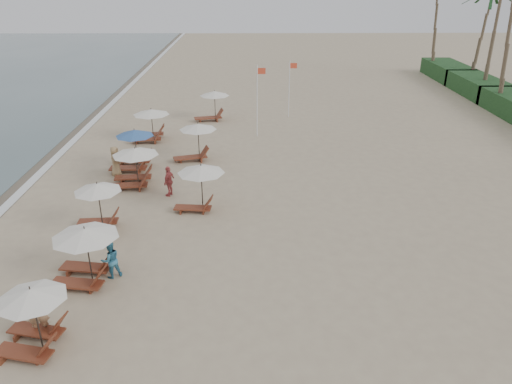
{
  "coord_description": "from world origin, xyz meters",
  "views": [
    {
      "loc": [
        0.67,
        -15.32,
        10.44
      ],
      "look_at": [
        1.0,
        4.89,
        1.3
      ],
      "focal_mm": 34.2,
      "sensor_mm": 36.0,
      "label": 1
    }
  ],
  "objects_px": {
    "inland_station_1": "(194,139)",
    "beachgoer_far_b": "(115,161)",
    "inland_station_0": "(198,182)",
    "flag_pole_near": "(258,98)",
    "lounger_station_3": "(132,166)",
    "beachgoer_near": "(38,312)",
    "beachgoer_mid_a": "(111,260)",
    "lounger_station_1": "(83,254)",
    "inland_station_2": "(211,104)",
    "lounger_station_0": "(30,318)",
    "beachgoer_far_a": "(169,181)",
    "lounger_station_4": "(132,151)",
    "lounger_station_5": "(149,125)",
    "lounger_station_2": "(96,208)"
  },
  "relations": [
    {
      "from": "inland_station_0",
      "to": "inland_station_1",
      "type": "height_order",
      "value": "same"
    },
    {
      "from": "lounger_station_5",
      "to": "flag_pole_near",
      "type": "height_order",
      "value": "flag_pole_near"
    },
    {
      "from": "beachgoer_far_a",
      "to": "lounger_station_4",
      "type": "bearing_deg",
      "value": -124.66
    },
    {
      "from": "inland_station_1",
      "to": "inland_station_2",
      "type": "relative_size",
      "value": 0.98
    },
    {
      "from": "inland_station_0",
      "to": "beachgoer_near",
      "type": "relative_size",
      "value": 1.45
    },
    {
      "from": "lounger_station_3",
      "to": "lounger_station_5",
      "type": "distance_m",
      "value": 7.71
    },
    {
      "from": "lounger_station_1",
      "to": "lounger_station_2",
      "type": "xyz_separation_m",
      "value": [
        -0.61,
        3.81,
        -0.03
      ]
    },
    {
      "from": "inland_station_0",
      "to": "flag_pole_near",
      "type": "xyz_separation_m",
      "value": [
        3.02,
        11.53,
        1.21
      ]
    },
    {
      "from": "lounger_station_3",
      "to": "inland_station_1",
      "type": "relative_size",
      "value": 0.98
    },
    {
      "from": "inland_station_2",
      "to": "beachgoer_far_b",
      "type": "relative_size",
      "value": 1.64
    },
    {
      "from": "lounger_station_5",
      "to": "beachgoer_far_a",
      "type": "distance_m",
      "value": 9.36
    },
    {
      "from": "lounger_station_0",
      "to": "beachgoer_far_a",
      "type": "height_order",
      "value": "lounger_station_0"
    },
    {
      "from": "lounger_station_1",
      "to": "inland_station_1",
      "type": "height_order",
      "value": "inland_station_1"
    },
    {
      "from": "lounger_station_1",
      "to": "inland_station_2",
      "type": "bearing_deg",
      "value": 81.43
    },
    {
      "from": "lounger_station_2",
      "to": "beachgoer_far_b",
      "type": "relative_size",
      "value": 1.36
    },
    {
      "from": "lounger_station_2",
      "to": "lounger_station_4",
      "type": "xyz_separation_m",
      "value": [
        -0.08,
        7.5,
        -0.08
      ]
    },
    {
      "from": "lounger_station_2",
      "to": "lounger_station_3",
      "type": "height_order",
      "value": "lounger_station_2"
    },
    {
      "from": "lounger_station_1",
      "to": "lounger_station_4",
      "type": "bearing_deg",
      "value": 93.49
    },
    {
      "from": "lounger_station_1",
      "to": "inland_station_2",
      "type": "distance_m",
      "value": 21.61
    },
    {
      "from": "lounger_station_1",
      "to": "beachgoer_far_b",
      "type": "relative_size",
      "value": 1.53
    },
    {
      "from": "inland_station_0",
      "to": "beachgoer_mid_a",
      "type": "distance_m",
      "value": 6.26
    },
    {
      "from": "lounger_station_4",
      "to": "inland_station_0",
      "type": "relative_size",
      "value": 1.04
    },
    {
      "from": "inland_station_1",
      "to": "beachgoer_far_b",
      "type": "xyz_separation_m",
      "value": [
        -4.17,
        -2.42,
        -0.5
      ]
    },
    {
      "from": "inland_station_2",
      "to": "beachgoer_far_a",
      "type": "height_order",
      "value": "inland_station_2"
    },
    {
      "from": "lounger_station_0",
      "to": "lounger_station_2",
      "type": "relative_size",
      "value": 1.01
    },
    {
      "from": "inland_station_0",
      "to": "beachgoer_near",
      "type": "bearing_deg",
      "value": -115.48
    },
    {
      "from": "lounger_station_0",
      "to": "lounger_station_4",
      "type": "height_order",
      "value": "lounger_station_4"
    },
    {
      "from": "inland_station_0",
      "to": "beachgoer_far_b",
      "type": "bearing_deg",
      "value": 138.63
    },
    {
      "from": "flag_pole_near",
      "to": "inland_station_1",
      "type": "bearing_deg",
      "value": -129.54
    },
    {
      "from": "lounger_station_4",
      "to": "inland_station_2",
      "type": "relative_size",
      "value": 0.93
    },
    {
      "from": "lounger_station_5",
      "to": "beachgoer_near",
      "type": "xyz_separation_m",
      "value": [
        0.14,
        -19.43,
        -0.23
      ]
    },
    {
      "from": "lounger_station_3",
      "to": "beachgoer_near",
      "type": "bearing_deg",
      "value": -92.06
    },
    {
      "from": "lounger_station_5",
      "to": "inland_station_0",
      "type": "relative_size",
      "value": 1.08
    },
    {
      "from": "lounger_station_1",
      "to": "lounger_station_5",
      "type": "distance_m",
      "value": 16.54
    },
    {
      "from": "inland_station_0",
      "to": "lounger_station_1",
      "type": "bearing_deg",
      "value": -121.92
    },
    {
      "from": "lounger_station_2",
      "to": "lounger_station_3",
      "type": "bearing_deg",
      "value": 84.26
    },
    {
      "from": "beachgoer_far_a",
      "to": "lounger_station_2",
      "type": "bearing_deg",
      "value": -14.87
    },
    {
      "from": "lounger_station_4",
      "to": "lounger_station_1",
      "type": "bearing_deg",
      "value": -86.51
    },
    {
      "from": "lounger_station_2",
      "to": "beachgoer_mid_a",
      "type": "height_order",
      "value": "lounger_station_2"
    },
    {
      "from": "lounger_station_3",
      "to": "beachgoer_far_a",
      "type": "relative_size",
      "value": 1.7
    },
    {
      "from": "inland_station_1",
      "to": "beachgoer_near",
      "type": "height_order",
      "value": "inland_station_1"
    },
    {
      "from": "lounger_station_1",
      "to": "inland_station_1",
      "type": "distance_m",
      "value": 12.99
    },
    {
      "from": "beachgoer_near",
      "to": "beachgoer_far_a",
      "type": "relative_size",
      "value": 1.1
    },
    {
      "from": "beachgoer_far_a",
      "to": "flag_pole_near",
      "type": "bearing_deg",
      "value": 174.4
    },
    {
      "from": "beachgoer_far_a",
      "to": "beachgoer_mid_a",
      "type": "bearing_deg",
      "value": 11.33
    },
    {
      "from": "inland_station_1",
      "to": "beachgoer_near",
      "type": "relative_size",
      "value": 1.58
    },
    {
      "from": "lounger_station_4",
      "to": "inland_station_2",
      "type": "xyz_separation_m",
      "value": [
        3.91,
        10.06,
        0.25
      ]
    },
    {
      "from": "inland_station_1",
      "to": "beachgoer_mid_a",
      "type": "relative_size",
      "value": 1.87
    },
    {
      "from": "lounger_station_4",
      "to": "beachgoer_near",
      "type": "distance_m",
      "value": 14.22
    },
    {
      "from": "lounger_station_1",
      "to": "lounger_station_5",
      "type": "height_order",
      "value": "lounger_station_1"
    }
  ]
}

